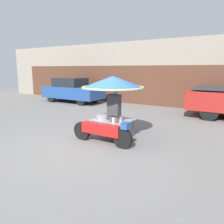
{
  "coord_description": "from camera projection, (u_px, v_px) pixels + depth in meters",
  "views": [
    {
      "loc": [
        3.9,
        -4.77,
        2.22
      ],
      "look_at": [
        0.31,
        0.99,
        0.86
      ],
      "focal_mm": 35.0,
      "sensor_mm": 36.0,
      "label": 1
    }
  ],
  "objects": [
    {
      "name": "parked_car",
      "position": [
        72.0,
        90.0,
        14.46
      ],
      "size": [
        4.11,
        1.67,
        1.61
      ],
      "color": "black",
      "rests_on": "ground"
    },
    {
      "name": "vendor_motorcycle_cart",
      "position": [
        112.0,
        90.0,
        6.77
      ],
      "size": [
        2.04,
        2.0,
        1.99
      ],
      "color": "black",
      "rests_on": "ground"
    },
    {
      "name": "shopfront_building",
      "position": [
        175.0,
        73.0,
        13.3
      ],
      "size": [
        28.0,
        2.06,
        3.88
      ],
      "color": "gray",
      "rests_on": "ground"
    },
    {
      "name": "vendor_person",
      "position": [
        114.0,
        111.0,
        6.58
      ],
      "size": [
        0.38,
        0.23,
        1.69
      ],
      "color": "#4C473D",
      "rests_on": "ground"
    },
    {
      "name": "potted_plant",
      "position": [
        52.0,
        91.0,
        16.66
      ],
      "size": [
        0.72,
        0.72,
        0.95
      ],
      "color": "#2D2D33",
      "rests_on": "ground"
    },
    {
      "name": "ground_plane",
      "position": [
        85.0,
        145.0,
        6.43
      ],
      "size": [
        36.0,
        36.0,
        0.0
      ],
      "primitive_type": "plane",
      "color": "slate"
    }
  ]
}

